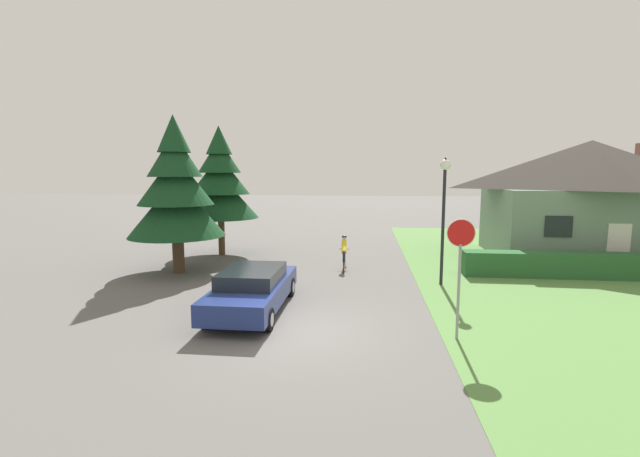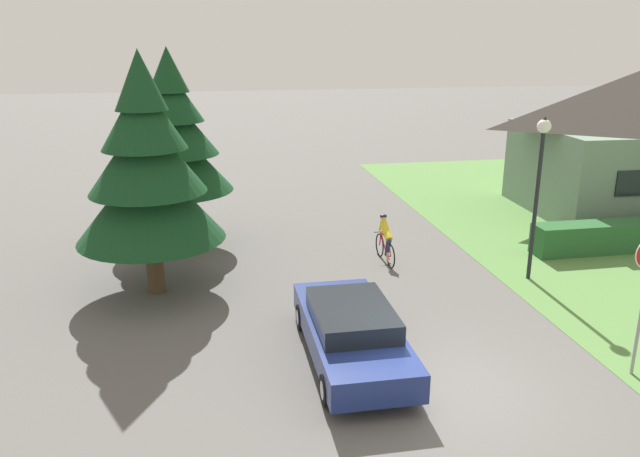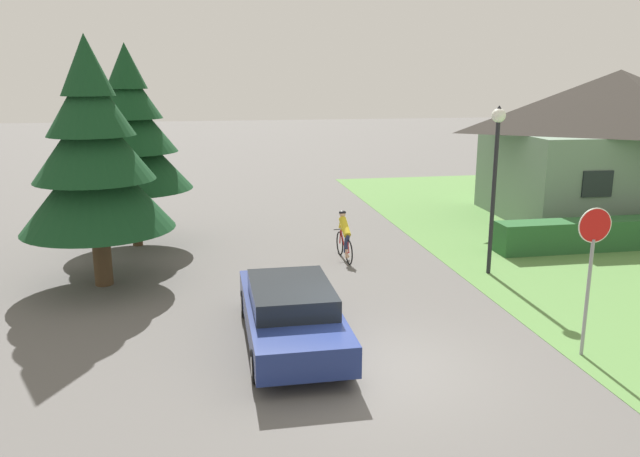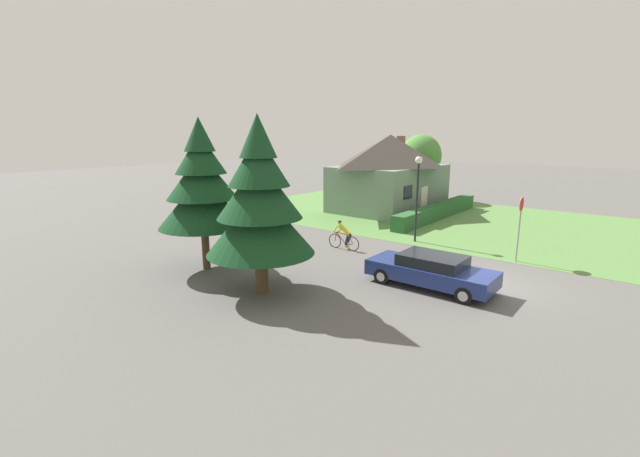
{
  "view_description": "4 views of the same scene",
  "coord_description": "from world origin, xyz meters",
  "px_view_note": "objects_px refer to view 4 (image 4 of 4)",
  "views": [
    {
      "loc": [
        1.85,
        -10.61,
        4.04
      ],
      "look_at": [
        0.05,
        6.14,
        1.89
      ],
      "focal_mm": 24.0,
      "sensor_mm": 36.0,
      "label": 1
    },
    {
      "loc": [
        -4.28,
        -10.28,
        6.72
      ],
      "look_at": [
        -1.52,
        4.82,
        1.94
      ],
      "focal_mm": 35.0,
      "sensor_mm": 36.0,
      "label": 2
    },
    {
      "loc": [
        -3.04,
        -10.49,
        5.36
      ],
      "look_at": [
        -0.17,
        5.12,
        1.5
      ],
      "focal_mm": 35.0,
      "sensor_mm": 36.0,
      "label": 3
    },
    {
      "loc": [
        -16.12,
        -4.88,
        5.74
      ],
      "look_at": [
        -1.09,
        7.11,
        1.44
      ],
      "focal_mm": 24.0,
      "sensor_mm": 36.0,
      "label": 4
    }
  ],
  "objects_px": {
    "cottage_house": "(389,171)",
    "conifer_tall_near": "(260,201)",
    "street_lamp": "(418,180)",
    "deciduous_tree_right": "(421,156)",
    "sedan_left_lane": "(431,270)",
    "cyclist": "(344,236)",
    "conifer_tall_far": "(202,185)",
    "stop_sign": "(520,217)"
  },
  "relations": [
    {
      "from": "cyclist",
      "to": "conifer_tall_near",
      "type": "height_order",
      "value": "conifer_tall_near"
    },
    {
      "from": "street_lamp",
      "to": "conifer_tall_far",
      "type": "height_order",
      "value": "conifer_tall_far"
    },
    {
      "from": "conifer_tall_near",
      "to": "deciduous_tree_right",
      "type": "distance_m",
      "value": 25.25
    },
    {
      "from": "sedan_left_lane",
      "to": "deciduous_tree_right",
      "type": "distance_m",
      "value": 22.89
    },
    {
      "from": "sedan_left_lane",
      "to": "conifer_tall_far",
      "type": "bearing_deg",
      "value": 24.69
    },
    {
      "from": "street_lamp",
      "to": "sedan_left_lane",
      "type": "bearing_deg",
      "value": -149.11
    },
    {
      "from": "cyclist",
      "to": "conifer_tall_near",
      "type": "relative_size",
      "value": 0.28
    },
    {
      "from": "cottage_house",
      "to": "deciduous_tree_right",
      "type": "distance_m",
      "value": 6.36
    },
    {
      "from": "conifer_tall_near",
      "to": "conifer_tall_far",
      "type": "height_order",
      "value": "conifer_tall_near"
    },
    {
      "from": "sedan_left_lane",
      "to": "cyclist",
      "type": "bearing_deg",
      "value": -22.61
    },
    {
      "from": "stop_sign",
      "to": "deciduous_tree_right",
      "type": "height_order",
      "value": "deciduous_tree_right"
    },
    {
      "from": "conifer_tall_far",
      "to": "deciduous_tree_right",
      "type": "xyz_separation_m",
      "value": [
        24.12,
        1.74,
        0.16
      ]
    },
    {
      "from": "conifer_tall_near",
      "to": "deciduous_tree_right",
      "type": "relative_size",
      "value": 1.14
    },
    {
      "from": "sedan_left_lane",
      "to": "conifer_tall_far",
      "type": "relative_size",
      "value": 0.74
    },
    {
      "from": "conifer_tall_far",
      "to": "deciduous_tree_right",
      "type": "height_order",
      "value": "conifer_tall_far"
    },
    {
      "from": "sedan_left_lane",
      "to": "cyclist",
      "type": "height_order",
      "value": "cyclist"
    },
    {
      "from": "stop_sign",
      "to": "street_lamp",
      "type": "xyz_separation_m",
      "value": [
        0.51,
        5.28,
        1.23
      ]
    },
    {
      "from": "conifer_tall_near",
      "to": "conifer_tall_far",
      "type": "xyz_separation_m",
      "value": [
        0.49,
        3.94,
        0.22
      ]
    },
    {
      "from": "cottage_house",
      "to": "conifer_tall_near",
      "type": "distance_m",
      "value": 19.04
    },
    {
      "from": "stop_sign",
      "to": "conifer_tall_near",
      "type": "bearing_deg",
      "value": -31.27
    },
    {
      "from": "cottage_house",
      "to": "sedan_left_lane",
      "type": "xyz_separation_m",
      "value": [
        -13.93,
        -9.77,
        -2.26
      ]
    },
    {
      "from": "street_lamp",
      "to": "deciduous_tree_right",
      "type": "xyz_separation_m",
      "value": [
        14.13,
        6.63,
        0.46
      ]
    },
    {
      "from": "sedan_left_lane",
      "to": "conifer_tall_near",
      "type": "relative_size",
      "value": 0.74
    },
    {
      "from": "cyclist",
      "to": "stop_sign",
      "type": "height_order",
      "value": "stop_sign"
    },
    {
      "from": "cottage_house",
      "to": "conifer_tall_near",
      "type": "xyz_separation_m",
      "value": [
        -18.31,
        -5.18,
        0.47
      ]
    },
    {
      "from": "cottage_house",
      "to": "conifer_tall_far",
      "type": "bearing_deg",
      "value": -174.36
    },
    {
      "from": "cottage_house",
      "to": "cyclist",
      "type": "bearing_deg",
      "value": -159.1
    },
    {
      "from": "stop_sign",
      "to": "conifer_tall_near",
      "type": "relative_size",
      "value": 0.47
    },
    {
      "from": "cyclist",
      "to": "stop_sign",
      "type": "relative_size",
      "value": 0.61
    },
    {
      "from": "deciduous_tree_right",
      "to": "conifer_tall_far",
      "type": "bearing_deg",
      "value": -175.87
    },
    {
      "from": "cyclist",
      "to": "deciduous_tree_right",
      "type": "relative_size",
      "value": 0.32
    },
    {
      "from": "cyclist",
      "to": "conifer_tall_near",
      "type": "distance_m",
      "value": 7.4
    },
    {
      "from": "street_lamp",
      "to": "deciduous_tree_right",
      "type": "distance_m",
      "value": 15.62
    },
    {
      "from": "street_lamp",
      "to": "conifer_tall_near",
      "type": "distance_m",
      "value": 10.51
    },
    {
      "from": "stop_sign",
      "to": "deciduous_tree_right",
      "type": "bearing_deg",
      "value": -140.08
    },
    {
      "from": "cottage_house",
      "to": "deciduous_tree_right",
      "type": "xyz_separation_m",
      "value": [
        6.29,
        0.51,
        0.85
      ]
    },
    {
      "from": "cyclist",
      "to": "street_lamp",
      "type": "height_order",
      "value": "street_lamp"
    },
    {
      "from": "conifer_tall_near",
      "to": "conifer_tall_far",
      "type": "relative_size",
      "value": 1.0
    },
    {
      "from": "deciduous_tree_right",
      "to": "cottage_house",
      "type": "bearing_deg",
      "value": -175.41
    },
    {
      "from": "cottage_house",
      "to": "sedan_left_lane",
      "type": "relative_size",
      "value": 1.99
    },
    {
      "from": "street_lamp",
      "to": "conifer_tall_far",
      "type": "distance_m",
      "value": 11.12
    },
    {
      "from": "cyclist",
      "to": "conifer_tall_far",
      "type": "distance_m",
      "value": 7.49
    }
  ]
}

